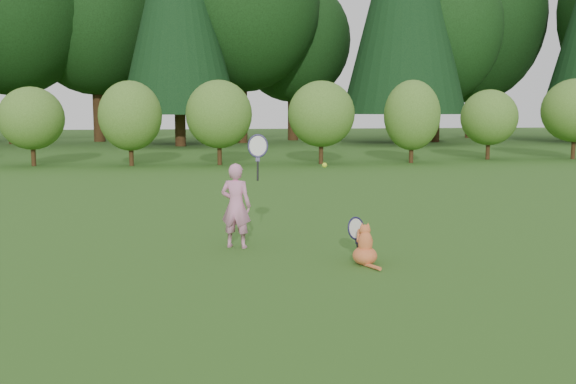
{
  "coord_description": "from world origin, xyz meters",
  "views": [
    {
      "loc": [
        -1.05,
        -7.07,
        1.73
      ],
      "look_at": [
        0.2,
        0.8,
        0.7
      ],
      "focal_mm": 40.0,
      "sensor_mm": 36.0,
      "label": 1
    }
  ],
  "objects": [
    {
      "name": "ground",
      "position": [
        0.0,
        0.0,
        0.0
      ],
      "size": [
        100.0,
        100.0,
        0.0
      ],
      "primitive_type": "plane",
      "color": "#285117",
      "rests_on": "ground"
    },
    {
      "name": "shrub_row",
      "position": [
        0.0,
        13.0,
        1.4
      ],
      "size": [
        28.0,
        3.0,
        2.8
      ],
      "primitive_type": null,
      "color": "#3E6720",
      "rests_on": "ground"
    },
    {
      "name": "child",
      "position": [
        -0.44,
        0.86,
        0.56
      ],
      "size": [
        0.63,
        0.43,
        1.59
      ],
      "rotation": [
        0.0,
        0.0,
        2.73
      ],
      "color": "pink",
      "rests_on": "ground"
    },
    {
      "name": "cat",
      "position": [
        0.91,
        -0.23,
        0.24
      ],
      "size": [
        0.36,
        0.63,
        0.64
      ],
      "rotation": [
        0.0,
        0.0,
        -0.11
      ],
      "color": "#D45E28",
      "rests_on": "ground"
    },
    {
      "name": "tennis_ball",
      "position": [
        0.83,
        1.53,
        0.97
      ],
      "size": [
        0.07,
        0.07,
        0.07
      ],
      "color": "#B7E21A",
      "rests_on": "ground"
    }
  ]
}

